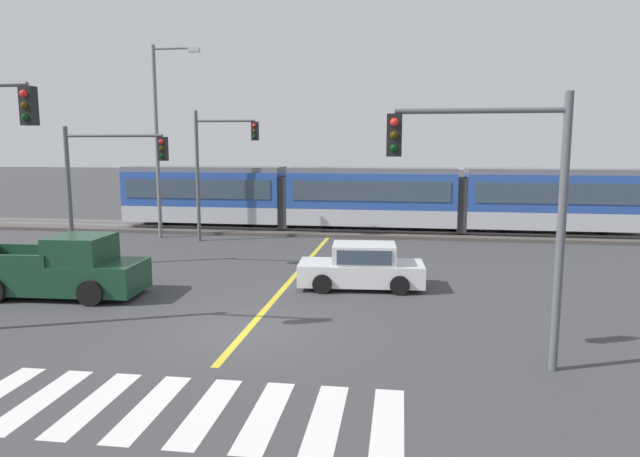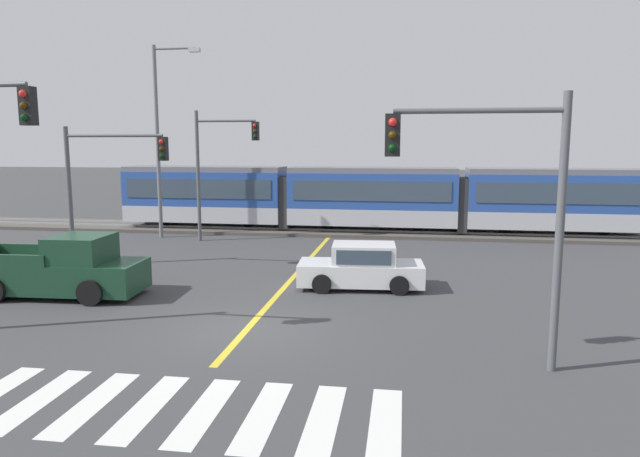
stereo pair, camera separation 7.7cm
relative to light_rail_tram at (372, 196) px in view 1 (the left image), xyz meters
name	(u,v)px [view 1 (the left image)]	position (x,y,z in m)	size (l,w,h in m)	color
ground_plane	(247,330)	(-2.15, -17.13, -2.05)	(200.00, 200.00, 0.00)	#3D3D3F
track_bed	(333,231)	(-2.15, 0.01, -1.96)	(120.00, 4.00, 0.18)	#4C4742
rail_near	(331,230)	(-2.15, -0.71, -1.82)	(120.00, 0.08, 0.10)	#939399
rail_far	(334,226)	(-2.15, 0.73, -1.82)	(120.00, 0.08, 0.10)	#939399
light_rail_tram	(372,196)	(0.00, 0.00, 0.00)	(28.00, 2.64, 3.43)	#B7BAC1
crosswalk_stripe_1	(41,400)	(-4.90, -21.74, -2.04)	(0.56, 2.80, 0.01)	silver
crosswalk_stripe_2	(95,403)	(-3.80, -21.73, -2.04)	(0.56, 2.80, 0.01)	silver
crosswalk_stripe_3	(150,407)	(-2.70, -21.72, -2.04)	(0.56, 2.80, 0.01)	silver
crosswalk_stripe_4	(207,411)	(-1.60, -21.71, -2.04)	(0.56, 2.80, 0.01)	silver
crosswalk_stripe_5	(265,415)	(-0.50, -21.70, -2.04)	(0.56, 2.80, 0.01)	silver
crosswalk_stripe_6	(326,419)	(0.60, -21.68, -2.04)	(0.56, 2.80, 0.01)	silver
crosswalk_stripe_7	(388,423)	(1.70, -21.67, -2.04)	(0.56, 2.80, 0.01)	silver
lane_centre_line	(294,276)	(-2.15, -10.85, -2.04)	(0.20, 17.72, 0.01)	gold
sedan_crossing	(361,268)	(0.45, -12.18, -1.35)	(4.32, 2.16, 1.52)	silver
pickup_truck	(62,270)	(-8.95, -14.71, -1.20)	(5.50, 2.44, 1.98)	#193D28
traffic_light_far_left	(217,157)	(-7.45, -3.83, 2.16)	(3.25, 0.38, 6.50)	#515459
traffic_light_mid_left	(103,173)	(-9.78, -10.42, 1.70)	(4.25, 0.38, 5.54)	#515459
traffic_light_near_right	(500,188)	(3.87, -18.70, 1.89)	(3.75, 0.38, 5.91)	#515459
street_lamp_west	(161,131)	(-10.64, -3.15, 3.49)	(2.53, 0.28, 9.79)	slate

